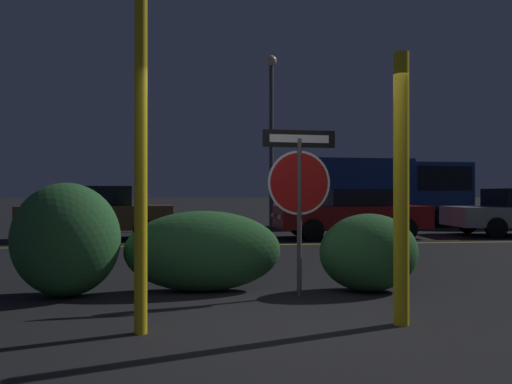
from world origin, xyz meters
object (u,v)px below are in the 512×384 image
object	(u,v)px
hedge_bush_2	(203,251)
passing_car_3	(351,213)
passing_car_2	(100,213)
hedge_bush_1	(66,240)
delivery_truck	(386,188)
yellow_pole_left	(141,142)
yellow_pole_right	(401,188)
stop_sign	(299,180)
street_lamp	(271,121)
hedge_bush_3	(369,253)

from	to	relation	value
hedge_bush_2	passing_car_3	world-z (taller)	passing_car_3
passing_car_2	hedge_bush_2	bearing A→B (deg)	-165.11
hedge_bush_1	delivery_truck	distance (m)	15.43
yellow_pole_left	yellow_pole_right	bearing A→B (deg)	0.23
passing_car_2	delivery_truck	size ratio (longest dim) A/B	0.64
stop_sign	street_lamp	xyz separation A→B (m)	(1.48, 12.35, 2.57)
yellow_pole_left	passing_car_3	bearing A→B (deg)	61.91
yellow_pole_right	delivery_truck	world-z (taller)	yellow_pole_right
passing_car_3	street_lamp	world-z (taller)	street_lamp
hedge_bush_2	delivery_truck	size ratio (longest dim) A/B	0.31
stop_sign	hedge_bush_2	bearing A→B (deg)	154.86
hedge_bush_3	hedge_bush_1	bearing A→B (deg)	178.12
passing_car_2	passing_car_3	size ratio (longest dim) A/B	0.96
stop_sign	hedge_bush_1	world-z (taller)	stop_sign
delivery_truck	street_lamp	bearing A→B (deg)	-88.44
yellow_pole_left	hedge_bush_2	size ratio (longest dim) A/B	1.72
hedge_bush_2	delivery_truck	bearing A→B (deg)	59.09
hedge_bush_3	passing_car_3	world-z (taller)	passing_car_3
hedge_bush_3	street_lamp	world-z (taller)	street_lamp
hedge_bush_2	passing_car_2	xyz separation A→B (m)	(-2.81, 7.75, 0.20)
hedge_bush_2	hedge_bush_3	size ratio (longest dim) A/B	1.56
delivery_truck	passing_car_2	bearing A→B (deg)	-69.30
hedge_bush_1	passing_car_2	xyz separation A→B (m)	(-1.08, 7.89, 0.02)
hedge_bush_1	yellow_pole_right	bearing A→B (deg)	-25.94
hedge_bush_2	street_lamp	xyz separation A→B (m)	(2.70, 11.90, 3.51)
stop_sign	passing_car_3	xyz separation A→B (m)	(3.18, 7.87, -0.76)
hedge_bush_1	street_lamp	world-z (taller)	street_lamp
passing_car_2	delivery_truck	xyz separation A→B (m)	(10.18, 4.56, 0.77)
yellow_pole_left	hedge_bush_1	distance (m)	2.38
stop_sign	hedge_bush_1	size ratio (longest dim) A/B	1.46
hedge_bush_1	delivery_truck	world-z (taller)	delivery_truck
passing_car_2	street_lamp	bearing A→B (deg)	-58.06
stop_sign	passing_car_3	size ratio (longest dim) A/B	0.47
stop_sign	passing_car_3	bearing A→B (deg)	63.29
hedge_bush_1	hedge_bush_2	distance (m)	1.75
street_lamp	hedge_bush_1	bearing A→B (deg)	-110.20
stop_sign	yellow_pole_left	bearing A→B (deg)	-145.49
hedge_bush_2	passing_car_3	distance (m)	8.62
yellow_pole_right	hedge_bush_2	world-z (taller)	yellow_pole_right
stop_sign	hedge_bush_2	xyz separation A→B (m)	(-1.21, 0.45, -0.94)
yellow_pole_left	hedge_bush_3	world-z (taller)	yellow_pole_left
hedge_bush_2	delivery_truck	world-z (taller)	delivery_truck
yellow_pole_left	passing_car_2	distance (m)	9.99
passing_car_3	hedge_bush_3	bearing A→B (deg)	162.85
hedge_bush_2	passing_car_2	world-z (taller)	passing_car_2
passing_car_2	yellow_pole_right	bearing A→B (deg)	-158.88
stop_sign	hedge_bush_3	xyz separation A→B (m)	(0.98, 0.18, -0.96)
delivery_truck	passing_car_3	bearing A→B (deg)	-34.77
hedge_bush_1	passing_car_3	xyz separation A→B (m)	(6.12, 7.56, -0.01)
passing_car_2	street_lamp	world-z (taller)	street_lamp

